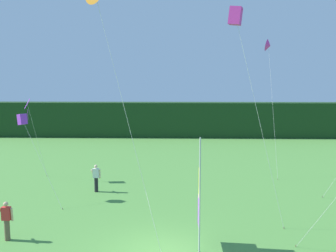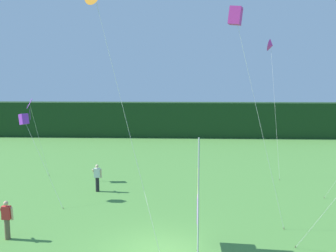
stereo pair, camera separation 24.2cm
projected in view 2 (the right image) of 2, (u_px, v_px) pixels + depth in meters
distant_treeline at (176, 120)px, 43.04m from camera, size 80.00×2.40×4.03m
banner_flag at (198, 196)px, 14.22m from camera, size 0.06×1.03×4.49m
person_near_banner at (97, 177)px, 21.86m from camera, size 0.55×0.48×1.64m
person_mid_field at (7, 219)px, 15.28m from camera, size 0.55×0.48×1.65m
kite_magenta_box_0 at (236, 17)px, 16.12m from camera, size 2.63×1.16×9.83m
kite_magenta_delta_1 at (271, 46)px, 26.60m from camera, size 0.77×3.83×9.57m
kite_purple_diamond_2 at (31, 108)px, 24.20m from camera, size 1.06×1.21×5.40m
kite_purple_box_4 at (24, 119)px, 20.34m from camera, size 2.97×2.13×4.79m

